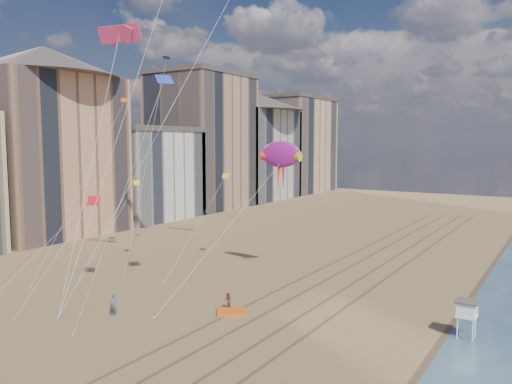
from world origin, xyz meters
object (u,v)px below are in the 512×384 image
Objects in this scene: show_kite at (281,155)px; kite_flyer_b at (228,301)px; grounded_kite at (232,312)px; lifeguard_stand at (467,309)px; kite_flyer_a at (114,305)px.

kite_flyer_b is (1.30, -11.15, -12.10)m from show_kite.
show_kite is at bearing 63.67° from grounded_kite.
grounded_kite is (-17.29, -4.83, -2.01)m from lifeguard_stand.
grounded_kite is 0.12× the size of show_kite.
show_kite is (-2.13, 11.76, 12.70)m from grounded_kite.
lifeguard_stand is at bearing 0.89° from kite_flyer_a.
kite_flyer_a is (-7.75, -5.66, 0.81)m from grounded_kite.
show_kite is 16.51m from kite_flyer_b.
show_kite is at bearing 160.37° from lifeguard_stand.
kite_flyer_b is (6.92, 6.27, -0.21)m from kite_flyer_a.
grounded_kite is at bearing -3.35° from kite_flyer_b.
lifeguard_stand is 27.18m from kite_flyer_a.
show_kite is 13.66× the size of kite_flyer_b.
kite_flyer_b is (-18.12, -4.23, -1.41)m from lifeguard_stand.
show_kite is 10.63× the size of kite_flyer_a.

